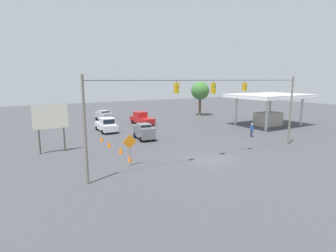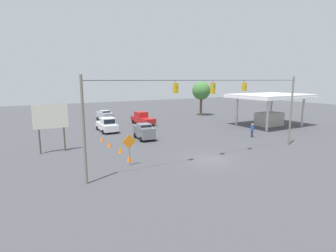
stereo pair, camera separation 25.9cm
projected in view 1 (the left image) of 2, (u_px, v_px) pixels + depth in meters
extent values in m
plane|color=#47474C|center=(211.00, 159.00, 25.22)|extent=(140.00, 140.00, 0.00)
cylinder|color=slate|center=(291.00, 111.00, 30.34)|extent=(0.20, 0.20, 7.93)
cylinder|color=slate|center=(85.00, 131.00, 18.61)|extent=(0.20, 0.20, 7.93)
cylinder|color=black|center=(214.00, 80.00, 23.86)|extent=(23.39, 0.04, 0.04)
cube|color=gold|center=(244.00, 87.00, 25.97)|extent=(0.32, 0.36, 0.80)
cylinder|color=black|center=(245.00, 82.00, 25.88)|extent=(0.03, 0.03, 0.25)
cylinder|color=orange|center=(246.00, 85.00, 25.78)|extent=(0.20, 0.02, 0.20)
cube|color=gold|center=(213.00, 88.00, 23.98)|extent=(0.32, 0.36, 0.99)
cylinder|color=black|center=(214.00, 82.00, 23.88)|extent=(0.03, 0.03, 0.23)
cylinder|color=green|center=(215.00, 86.00, 23.78)|extent=(0.20, 0.02, 0.20)
cube|color=gold|center=(177.00, 88.00, 21.96)|extent=(0.32, 0.36, 0.86)
cylinder|color=black|center=(177.00, 82.00, 21.87)|extent=(0.03, 0.03, 0.22)
cylinder|color=orange|center=(178.00, 86.00, 21.77)|extent=(0.20, 0.02, 0.20)
cube|color=slate|center=(144.00, 132.00, 33.59)|extent=(2.10, 4.03, 1.34)
cube|color=slate|center=(144.00, 125.00, 33.45)|extent=(1.74, 1.86, 0.36)
cube|color=black|center=(146.00, 126.00, 32.68)|extent=(1.36, 0.16, 0.25)
cylinder|color=black|center=(141.00, 139.00, 32.23)|extent=(0.28, 0.66, 0.64)
cylinder|color=black|center=(154.00, 138.00, 32.94)|extent=(0.28, 0.66, 0.64)
cylinder|color=black|center=(135.00, 136.00, 34.48)|extent=(0.28, 0.66, 0.64)
cylinder|color=black|center=(147.00, 134.00, 35.19)|extent=(0.28, 0.66, 0.64)
cube|color=#A8AAB2|center=(104.00, 116.00, 48.96)|extent=(2.17, 4.51, 1.23)
cube|color=#A8AAB2|center=(103.00, 112.00, 48.82)|extent=(1.80, 2.06, 0.36)
cube|color=black|center=(106.00, 112.00, 48.05)|extent=(1.41, 0.15, 0.25)
cylinder|color=black|center=(102.00, 120.00, 47.42)|extent=(0.28, 0.66, 0.64)
cylinder|color=black|center=(111.00, 119.00, 48.45)|extent=(0.28, 0.66, 0.64)
cylinder|color=black|center=(96.00, 118.00, 49.69)|extent=(0.28, 0.66, 0.64)
cylinder|color=black|center=(105.00, 118.00, 50.71)|extent=(0.28, 0.66, 0.64)
cube|color=silver|center=(106.00, 126.00, 38.75)|extent=(2.21, 5.38, 0.90)
cube|color=silver|center=(107.00, 121.00, 38.04)|extent=(1.94, 1.97, 0.90)
cube|color=black|center=(109.00, 122.00, 37.21)|extent=(1.63, 0.07, 0.63)
cylinder|color=black|center=(103.00, 132.00, 36.85)|extent=(0.24, 0.65, 0.64)
cylinder|color=black|center=(117.00, 131.00, 37.82)|extent=(0.24, 0.65, 0.64)
cylinder|color=black|center=(97.00, 128.00, 39.84)|extent=(0.24, 0.65, 0.64)
cylinder|color=black|center=(110.00, 127.00, 40.80)|extent=(0.24, 0.65, 0.64)
cube|color=red|center=(142.00, 120.00, 44.89)|extent=(2.40, 5.59, 0.90)
cube|color=red|center=(140.00, 114.00, 45.25)|extent=(1.92, 2.11, 0.90)
cube|color=black|center=(137.00, 114.00, 46.04)|extent=(1.52, 0.16, 0.63)
cylinder|color=black|center=(142.00, 121.00, 46.92)|extent=(0.28, 0.66, 0.64)
cylinder|color=black|center=(132.00, 122.00, 45.82)|extent=(0.28, 0.66, 0.64)
cylinder|color=black|center=(153.00, 123.00, 44.10)|extent=(0.28, 0.66, 0.64)
cylinder|color=black|center=(143.00, 124.00, 43.01)|extent=(0.28, 0.66, 0.64)
cone|color=orange|center=(130.00, 158.00, 24.51)|extent=(0.43, 0.43, 0.69)
cone|color=orange|center=(121.00, 150.00, 27.25)|extent=(0.43, 0.43, 0.69)
cone|color=orange|center=(109.00, 144.00, 29.83)|extent=(0.43, 0.43, 0.69)
cone|color=orange|center=(102.00, 139.00, 32.38)|extent=(0.43, 0.43, 0.69)
cube|color=silver|center=(270.00, 95.00, 43.08)|extent=(12.29, 8.88, 0.35)
cube|color=white|center=(269.00, 97.00, 43.14)|extent=(12.39, 8.98, 0.24)
cylinder|color=silver|center=(270.00, 108.00, 48.33)|extent=(0.36, 0.36, 4.89)
cylinder|color=silver|center=(236.00, 111.00, 44.02)|extent=(0.36, 0.36, 4.89)
cylinder|color=silver|center=(302.00, 111.00, 43.06)|extent=(0.36, 0.36, 4.89)
cylinder|color=silver|center=(267.00, 115.00, 38.75)|extent=(0.36, 0.36, 4.89)
cube|color=#B2AD9E|center=(268.00, 119.00, 43.78)|extent=(4.30, 2.66, 2.20)
cylinder|color=#4C473D|center=(64.00, 139.00, 27.97)|extent=(0.16, 0.16, 2.58)
cylinder|color=#4C473D|center=(40.00, 142.00, 26.77)|extent=(0.16, 0.16, 2.58)
cube|color=silver|center=(50.00, 117.00, 26.93)|extent=(3.42, 0.12, 2.44)
cylinder|color=slate|center=(130.00, 156.00, 23.17)|extent=(0.06, 0.06, 1.80)
cube|color=orange|center=(130.00, 142.00, 22.95)|extent=(1.27, 0.04, 1.27)
cylinder|color=#2D334C|center=(251.00, 134.00, 35.03)|extent=(0.28, 0.28, 0.88)
cube|color=#3359B2|center=(252.00, 128.00, 34.89)|extent=(0.40, 0.24, 0.70)
sphere|color=tan|center=(252.00, 124.00, 34.81)|extent=(0.28, 0.28, 0.28)
cylinder|color=brown|center=(200.00, 106.00, 56.20)|extent=(0.52, 0.52, 4.24)
sphere|color=#427A38|center=(200.00, 91.00, 55.65)|extent=(3.83, 3.83, 3.83)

